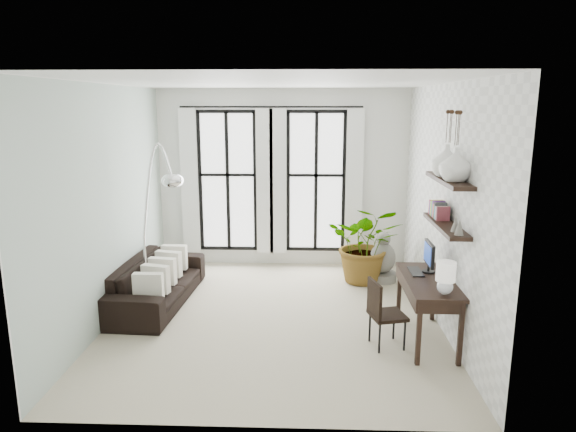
{
  "coord_description": "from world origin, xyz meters",
  "views": [
    {
      "loc": [
        0.44,
        -6.71,
        2.94
      ],
      "look_at": [
        0.18,
        0.3,
        1.4
      ],
      "focal_mm": 32.0,
      "sensor_mm": 36.0,
      "label": 1
    }
  ],
  "objects_px": {
    "arc_lamp": "(158,191)",
    "desk_chair": "(382,310)",
    "buddha": "(383,260)",
    "sofa": "(157,282)",
    "desk": "(429,285)",
    "plant": "(366,244)"
  },
  "relations": [
    {
      "from": "desk",
      "to": "plant",
      "type": "bearing_deg",
      "value": 103.01
    },
    {
      "from": "sofa",
      "to": "arc_lamp",
      "type": "distance_m",
      "value": 1.39
    },
    {
      "from": "buddha",
      "to": "sofa",
      "type": "bearing_deg",
      "value": -162.42
    },
    {
      "from": "arc_lamp",
      "to": "sofa",
      "type": "bearing_deg",
      "value": 157.28
    },
    {
      "from": "arc_lamp",
      "to": "desk_chair",
      "type": "bearing_deg",
      "value": -22.54
    },
    {
      "from": "desk",
      "to": "desk_chair",
      "type": "xyz_separation_m",
      "value": [
        -0.58,
        -0.13,
        -0.27
      ]
    },
    {
      "from": "arc_lamp",
      "to": "buddha",
      "type": "xyz_separation_m",
      "value": [
        3.41,
        1.16,
        -1.36
      ]
    },
    {
      "from": "desk",
      "to": "sofa",
      "type": "bearing_deg",
      "value": 162.51
    },
    {
      "from": "desk",
      "to": "desk_chair",
      "type": "relative_size",
      "value": 1.63
    },
    {
      "from": "sofa",
      "to": "buddha",
      "type": "bearing_deg",
      "value": -68.86
    },
    {
      "from": "desk",
      "to": "arc_lamp",
      "type": "distance_m",
      "value": 3.93
    },
    {
      "from": "arc_lamp",
      "to": "plant",
      "type": "bearing_deg",
      "value": 19.41
    },
    {
      "from": "sofa",
      "to": "arc_lamp",
      "type": "bearing_deg",
      "value": -109.16
    },
    {
      "from": "sofa",
      "to": "buddha",
      "type": "relative_size",
      "value": 2.66
    },
    {
      "from": "desk_chair",
      "to": "buddha",
      "type": "height_order",
      "value": "buddha"
    },
    {
      "from": "desk",
      "to": "desk_chair",
      "type": "height_order",
      "value": "desk"
    },
    {
      "from": "desk_chair",
      "to": "desk",
      "type": "bearing_deg",
      "value": -1.27
    },
    {
      "from": "plant",
      "to": "desk_chair",
      "type": "relative_size",
      "value": 1.56
    },
    {
      "from": "sofa",
      "to": "desk",
      "type": "distance_m",
      "value": 3.95
    },
    {
      "from": "arc_lamp",
      "to": "buddha",
      "type": "relative_size",
      "value": 2.82
    },
    {
      "from": "plant",
      "to": "buddha",
      "type": "height_order",
      "value": "plant"
    },
    {
      "from": "desk",
      "to": "buddha",
      "type": "relative_size",
      "value": 1.62
    }
  ]
}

